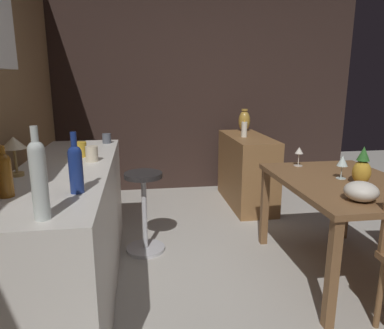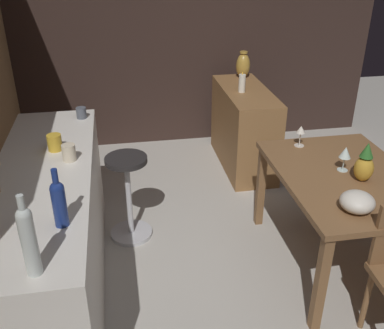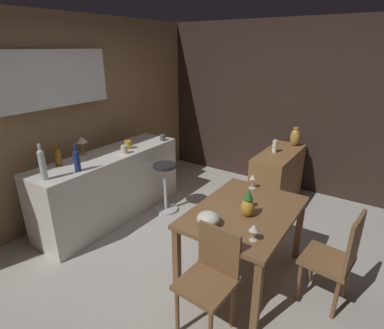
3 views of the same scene
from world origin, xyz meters
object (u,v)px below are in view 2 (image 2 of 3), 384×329
cup_cream (69,152)px  wine_bottle_clear (28,239)px  wine_glass_right (345,153)px  wine_bottle_cobalt (59,201)px  wine_glass_left (301,131)px  fruit_bowl (357,202)px  cup_mustard (55,142)px  dining_table (345,186)px  sideboard_cabinet (244,128)px  pillar_candle_tall (242,83)px  bar_stool (129,195)px  cup_slate (81,113)px  pineapple_centerpiece (365,165)px  vase_brass (243,65)px

cup_cream → wine_bottle_clear: bearing=176.0°
wine_glass_right → wine_bottle_cobalt: bearing=107.4°
wine_glass_left → fruit_bowl: (-0.91, 0.02, -0.06)m
wine_glass_left → cup_mustard: (-0.10, 1.78, 0.09)m
dining_table → wine_bottle_cobalt: 1.91m
sideboard_cabinet → wine_glass_right: bearing=-171.6°
cup_mustard → pillar_candle_tall: 2.02m
bar_stool → cup_slate: bearing=40.9°
wine_glass_left → fruit_bowl: wine_glass_left is taller
pineapple_centerpiece → wine_bottle_clear: 2.11m
fruit_bowl → cup_cream: 1.78m
cup_slate → cup_cream: bearing=176.6°
dining_table → wine_glass_left: bearing=16.2°
bar_stool → pineapple_centerpiece: (-0.68, -1.52, 0.48)m
wine_bottle_clear → cup_cream: wine_bottle_clear is taller
sideboard_cabinet → wine_glass_right: (-1.58, -0.23, 0.46)m
sideboard_cabinet → pineapple_centerpiece: (-1.73, -0.29, 0.45)m
wine_glass_right → wine_bottle_clear: size_ratio=0.45×
cup_mustard → bar_stool: bearing=-66.6°
sideboard_cabinet → fruit_bowl: fruit_bowl is taller
sideboard_cabinet → wine_bottle_cobalt: wine_bottle_cobalt is taller
fruit_bowl → bar_stool: bearing=52.3°
wine_bottle_clear → cup_cream: 1.08m
pineapple_centerpiece → wine_bottle_clear: size_ratio=0.70×
pineapple_centerpiece → cup_cream: bearing=80.7°
wine_glass_left → wine_bottle_clear: wine_bottle_clear is taller
bar_stool → cup_mustard: cup_mustard is taller
bar_stool → wine_bottle_cobalt: wine_bottle_cobalt is taller
bar_stool → wine_glass_left: size_ratio=4.30×
cup_cream → pillar_candle_tall: bearing=-48.0°
sideboard_cabinet → vase_brass: size_ratio=3.96×
wine_glass_right → wine_bottle_cobalt: 1.90m
dining_table → cup_cream: 1.85m
wine_bottle_cobalt → pillar_candle_tall: 2.58m
sideboard_cabinet → cup_cream: (-1.42, 1.58, 0.54)m
cup_slate → pillar_candle_tall: bearing=-66.7°
cup_slate → wine_bottle_clear: bearing=176.2°
pineapple_centerpiece → cup_cream: pineapple_centerpiece is taller
cup_cream → vase_brass: bearing=-42.2°
cup_mustard → vase_brass: bearing=-46.8°
wine_glass_left → wine_bottle_clear: (-1.34, 1.75, 0.22)m
cup_mustard → pillar_candle_tall: pillar_candle_tall is taller
wine_glass_left → pineapple_centerpiece: 0.61m
wine_bottle_clear → cup_cream: bearing=-4.0°
sideboard_cabinet → pillar_candle_tall: (-0.05, 0.06, 0.50)m
dining_table → pillar_candle_tall: size_ratio=6.32×
wine_bottle_cobalt → pillar_candle_tall: (2.09, -1.51, -0.13)m
bar_stool → pillar_candle_tall: size_ratio=3.57×
dining_table → cup_slate: bearing=61.8°
wine_glass_left → cup_slate: cup_slate is taller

